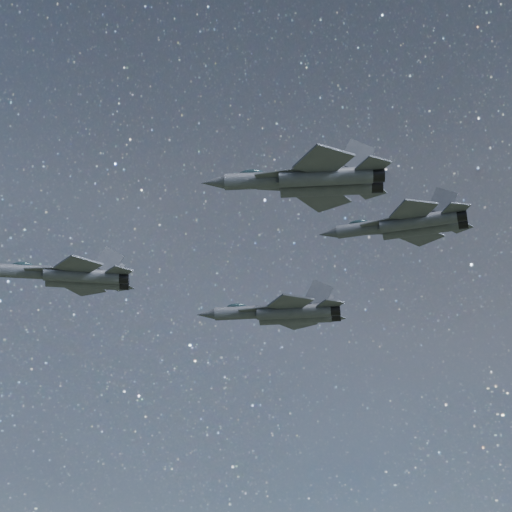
{
  "coord_description": "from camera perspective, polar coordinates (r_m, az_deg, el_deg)",
  "views": [
    {
      "loc": [
        0.77,
        -66.27,
        117.34
      ],
      "look_at": [
        2.04,
        0.22,
        146.56
      ],
      "focal_mm": 50.0,
      "sensor_mm": 36.0,
      "label": 1
    }
  ],
  "objects": [
    {
      "name": "jet_right",
      "position": [
        60.68,
        4.37,
        6.05
      ],
      "size": [
        16.26,
        11.39,
        4.1
      ],
      "rotation": [
        0.0,
        0.0,
        -0.11
      ],
      "color": "#32353E"
    },
    {
      "name": "jet_left",
      "position": [
        84.0,
        2.15,
        -4.55
      ],
      "size": [
        18.05,
        12.5,
        4.53
      ],
      "rotation": [
        0.0,
        0.0,
        -0.16
      ],
      "color": "#32353E"
    },
    {
      "name": "jet_slot",
      "position": [
        74.19,
        11.94,
        2.48
      ],
      "size": [
        15.86,
        10.59,
        4.02
      ],
      "rotation": [
        0.0,
        0.0,
        -0.34
      ],
      "color": "#32353E"
    },
    {
      "name": "jet_lead",
      "position": [
        76.69,
        -14.62,
        -1.54
      ],
      "size": [
        16.08,
        11.22,
        4.05
      ],
      "rotation": [
        0.0,
        0.0,
        0.12
      ],
      "color": "#32353E"
    }
  ]
}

